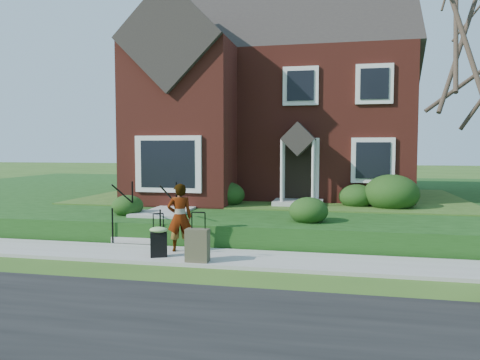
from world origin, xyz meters
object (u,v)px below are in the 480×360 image
(woman, at_px, (180,217))
(suitcase_black, at_px, (159,240))
(front_steps, at_px, (152,222))
(suitcase_olive, at_px, (197,245))

(woman, distance_m, suitcase_black, 0.84)
(front_steps, relative_size, suitcase_black, 2.06)
(front_steps, relative_size, suitcase_olive, 1.89)
(woman, bearing_deg, front_steps, -72.06)
(front_steps, xyz_separation_m, suitcase_olive, (2.07, -2.44, -0.04))
(woman, relative_size, suitcase_black, 1.63)
(front_steps, bearing_deg, woman, -48.40)
(woman, bearing_deg, suitcase_black, 45.09)
(front_steps, height_order, suitcase_olive, front_steps)
(front_steps, relative_size, woman, 1.26)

